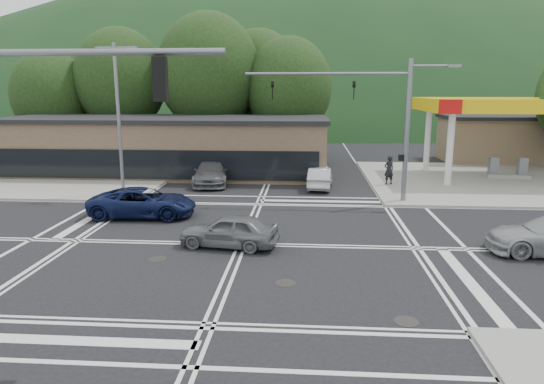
# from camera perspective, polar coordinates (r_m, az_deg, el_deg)

# --- Properties ---
(ground) EXTENTS (120.00, 120.00, 0.00)m
(ground) POSITION_cam_1_polar(r_m,az_deg,el_deg) (20.46, -3.54, -6.17)
(ground) COLOR black
(ground) RESTS_ON ground
(sidewalk_ne) EXTENTS (16.00, 16.00, 0.15)m
(sidewalk_ne) POSITION_cam_1_polar(r_m,az_deg,el_deg) (36.97, 23.55, 1.21)
(sidewalk_ne) COLOR gray
(sidewalk_ne) RESTS_ON ground
(sidewalk_nw) EXTENTS (16.00, 16.00, 0.15)m
(sidewalk_nw) POSITION_cam_1_polar(r_m,az_deg,el_deg) (39.04, -22.86, 1.80)
(sidewalk_nw) COLOR gray
(sidewalk_nw) RESTS_ON ground
(gas_station_canopy) EXTENTS (12.32, 8.34, 5.75)m
(gas_station_canopy) POSITION_cam_1_polar(r_m,az_deg,el_deg) (38.09, 26.54, 8.78)
(gas_station_canopy) COLOR silver
(gas_station_canopy) RESTS_ON ground
(convenience_store) EXTENTS (10.00, 6.00, 3.80)m
(convenience_store) POSITION_cam_1_polar(r_m,az_deg,el_deg) (47.76, 25.49, 5.50)
(convenience_store) COLOR #846B4F
(convenience_store) RESTS_ON ground
(commercial_row) EXTENTS (24.00, 8.00, 4.00)m
(commercial_row) POSITION_cam_1_polar(r_m,az_deg,el_deg) (38.04, -12.24, 5.16)
(commercial_row) COLOR brown
(commercial_row) RESTS_ON ground
(hill_north) EXTENTS (252.00, 126.00, 140.00)m
(hill_north) POSITION_cam_1_polar(r_m,az_deg,el_deg) (109.48, 2.70, 8.70)
(hill_north) COLOR #183719
(hill_north) RESTS_ON ground
(tree_n_a) EXTENTS (8.00, 8.00, 11.75)m
(tree_n_a) POSITION_cam_1_polar(r_m,az_deg,el_deg) (46.35, -17.39, 12.45)
(tree_n_a) COLOR #382619
(tree_n_a) RESTS_ON ground
(tree_n_b) EXTENTS (9.00, 9.00, 12.98)m
(tree_n_b) POSITION_cam_1_polar(r_m,az_deg,el_deg) (44.13, -7.43, 13.78)
(tree_n_b) COLOR #382619
(tree_n_b) RESTS_ON ground
(tree_n_c) EXTENTS (7.60, 7.60, 10.87)m
(tree_n_c) POSITION_cam_1_polar(r_m,az_deg,el_deg) (43.29, 1.95, 12.19)
(tree_n_c) COLOR #382619
(tree_n_c) RESTS_ON ground
(tree_n_d) EXTENTS (6.80, 6.80, 9.76)m
(tree_n_d) POSITION_cam_1_polar(r_m,az_deg,el_deg) (47.94, -24.53, 10.34)
(tree_n_d) COLOR #382619
(tree_n_d) RESTS_ON ground
(tree_n_e) EXTENTS (8.40, 8.40, 11.98)m
(tree_n_e) POSITION_cam_1_polar(r_m,az_deg,el_deg) (47.49, -1.57, 12.96)
(tree_n_e) COLOR #382619
(tree_n_e) RESTS_ON ground
(streetlight_nw) EXTENTS (2.50, 0.25, 9.00)m
(streetlight_nw) POSITION_cam_1_polar(r_m,az_deg,el_deg) (30.38, -17.53, 8.98)
(streetlight_nw) COLOR slate
(streetlight_nw) RESTS_ON ground
(signal_mast_ne) EXTENTS (11.65, 0.30, 8.00)m
(signal_mast_ne) POSITION_cam_1_polar(r_m,az_deg,el_deg) (27.83, 13.15, 9.03)
(signal_mast_ne) COLOR slate
(signal_mast_ne) RESTS_ON ground
(car_blue_west) EXTENTS (5.42, 2.70, 1.47)m
(car_blue_west) POSITION_cam_1_polar(r_m,az_deg,el_deg) (25.44, -14.94, -1.20)
(car_blue_west) COLOR #0E163E
(car_blue_west) RESTS_ON ground
(car_grey_center) EXTENTS (4.26, 2.24, 1.38)m
(car_grey_center) POSITION_cam_1_polar(r_m,az_deg,el_deg) (20.04, -5.07, -4.52)
(car_grey_center) COLOR slate
(car_grey_center) RESTS_ON ground
(car_queue_a) EXTENTS (1.71, 4.21, 1.36)m
(car_queue_a) POSITION_cam_1_polar(r_m,az_deg,el_deg) (31.84, 5.64, 1.67)
(car_queue_a) COLOR #A9ABB0
(car_queue_a) RESTS_ON ground
(car_queue_b) EXTENTS (1.97, 4.37, 1.46)m
(car_queue_b) POSITION_cam_1_polar(r_m,az_deg,el_deg) (33.84, 5.45, 2.37)
(car_queue_b) COLOR beige
(car_queue_b) RESTS_ON ground
(car_northbound) EXTENTS (2.84, 5.69, 1.59)m
(car_northbound) POSITION_cam_1_polar(r_m,az_deg,el_deg) (33.31, -7.15, 2.29)
(car_northbound) COLOR #57595C
(car_northbound) RESTS_ON ground
(pedestrian) EXTENTS (0.82, 0.69, 1.91)m
(pedestrian) POSITION_cam_1_polar(r_m,az_deg,el_deg) (33.05, 13.59, 2.52)
(pedestrian) COLOR black
(pedestrian) RESTS_ON sidewalk_ne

